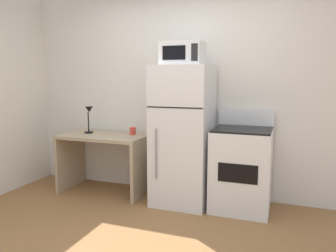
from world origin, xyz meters
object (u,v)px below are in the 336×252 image
coffee_mug (133,131)px  oven_range (241,169)px  desk_lamp (89,115)px  refrigerator (183,136)px  desk (105,152)px  microwave (183,54)px

coffee_mug → oven_range: 1.45m
desk_lamp → coffee_mug: bearing=11.1°
oven_range → desk_lamp: bearing=179.7°
refrigerator → desk: bearing=179.5°
desk → oven_range: size_ratio=1.01×
desk → oven_range: bearing=0.4°
desk → desk_lamp: size_ratio=3.14×
microwave → desk: bearing=178.3°
desk → refrigerator: (1.06, -0.01, 0.28)m
refrigerator → coffee_mug: bearing=168.5°
desk → desk_lamp: (-0.24, 0.02, 0.47)m
refrigerator → microwave: microwave is taller
desk_lamp → refrigerator: refrigerator is taller
oven_range → microwave: bearing=-176.2°
desk_lamp → microwave: 1.50m
coffee_mug → microwave: bearing=-13.1°
refrigerator → oven_range: size_ratio=1.46×
desk → coffee_mug: (0.34, 0.14, 0.28)m
desk_lamp → coffee_mug: (0.57, 0.11, -0.19)m
desk_lamp → oven_range: desk_lamp is taller
coffee_mug → refrigerator: (0.72, -0.15, 0.01)m
coffee_mug → desk_lamp: bearing=-168.9°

